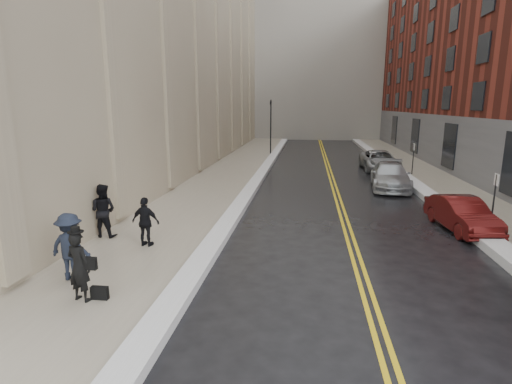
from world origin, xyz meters
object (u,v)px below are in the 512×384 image
(car_silver_near, at_px, (390,176))
(pedestrian_a, at_px, (103,210))
(car_maroon, at_px, (462,214))
(car_silver_far, at_px, (379,160))
(pedestrian_main, at_px, (79,267))
(pedestrian_c, at_px, (146,222))
(pedestrian_b, at_px, (70,247))

(car_silver_near, xyz_separation_m, pedestrian_a, (-11.84, -10.66, 0.36))
(pedestrian_a, bearing_deg, car_maroon, -165.00)
(car_silver_far, relative_size, pedestrian_a, 2.72)
(pedestrian_main, xyz_separation_m, pedestrian_a, (-1.81, 4.56, 0.09))
(pedestrian_main, xyz_separation_m, pedestrian_c, (0.06, 3.81, -0.03))
(car_silver_near, relative_size, pedestrian_a, 2.67)
(car_silver_far, distance_m, pedestrian_main, 24.38)
(car_maroon, height_order, pedestrian_main, pedestrian_main)
(pedestrian_c, bearing_deg, pedestrian_main, 97.13)
(car_maroon, bearing_deg, pedestrian_main, -153.91)
(pedestrian_a, relative_size, pedestrian_b, 1.04)
(pedestrian_b, bearing_deg, car_silver_near, -119.57)
(pedestrian_b, bearing_deg, pedestrian_a, -66.98)
(car_silver_far, xyz_separation_m, pedestrian_b, (-11.44, -20.89, 0.35))
(car_maroon, distance_m, pedestrian_main, 13.43)
(pedestrian_a, bearing_deg, pedestrian_main, 114.27)
(pedestrian_a, bearing_deg, car_silver_near, -135.43)
(car_silver_near, distance_m, pedestrian_c, 15.16)
(pedestrian_main, bearing_deg, pedestrian_b, -36.12)
(car_maroon, xyz_separation_m, pedestrian_b, (-12.07, -6.34, 0.43))
(car_maroon, xyz_separation_m, pedestrian_a, (-13.00, -2.86, 0.46))
(car_maroon, bearing_deg, car_silver_far, 85.01)
(car_silver_far, distance_m, pedestrian_b, 23.82)
(car_silver_far, relative_size, pedestrian_b, 2.82)
(car_silver_far, xyz_separation_m, pedestrian_main, (-10.55, -21.97, 0.29))
(car_silver_near, relative_size, car_silver_far, 0.98)
(car_silver_near, distance_m, pedestrian_main, 18.23)
(pedestrian_b, bearing_deg, car_maroon, -144.19)
(car_maroon, bearing_deg, pedestrian_c, -169.48)
(pedestrian_c, bearing_deg, pedestrian_b, 78.88)
(car_silver_far, bearing_deg, car_silver_near, -95.65)
(car_silver_near, height_order, car_silver_far, car_silver_near)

